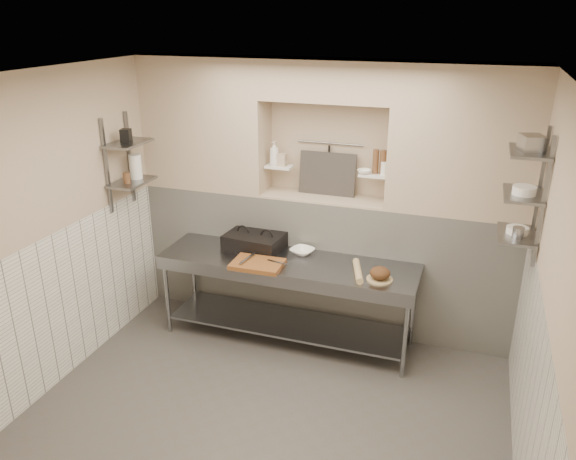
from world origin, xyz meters
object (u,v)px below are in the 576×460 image
at_px(mixing_bowl, 302,251).
at_px(jug_left, 136,167).
at_px(panini_press, 255,241).
at_px(bread_loaf, 380,273).
at_px(bottle_soap, 274,154).
at_px(rolling_pin, 358,271).
at_px(prep_table, 287,284).
at_px(bowl_alcove, 364,172).
at_px(cutting_board, 257,264).

bearing_deg(mixing_bowl, jug_left, -171.39).
height_order(panini_press, bread_loaf, panini_press).
distance_m(panini_press, bottle_soap, 0.93).
height_order(rolling_pin, bread_loaf, bread_loaf).
distance_m(prep_table, rolling_pin, 0.79).
bearing_deg(bottle_soap, mixing_bowl, -38.34).
relative_size(bread_loaf, bowl_alcove, 1.39).
height_order(prep_table, bottle_soap, bottle_soap).
relative_size(mixing_bowl, jug_left, 0.93).
height_order(rolling_pin, bowl_alcove, bowl_alcove).
height_order(panini_press, bottle_soap, bottle_soap).
relative_size(mixing_bowl, rolling_pin, 0.52).
bearing_deg(mixing_bowl, cutting_board, -127.06).
height_order(prep_table, rolling_pin, rolling_pin).
distance_m(bread_loaf, jug_left, 2.69).
height_order(bread_loaf, bottle_soap, bottle_soap).
xyz_separation_m(panini_press, bread_loaf, (1.37, -0.32, -0.01)).
height_order(panini_press, mixing_bowl, panini_press).
xyz_separation_m(panini_press, mixing_bowl, (0.51, 0.02, -0.05)).
distance_m(mixing_bowl, rolling_pin, 0.70).
xyz_separation_m(bottle_soap, jug_left, (-1.30, -0.59, -0.10)).
xyz_separation_m(prep_table, panini_press, (-0.42, 0.20, 0.34)).
xyz_separation_m(panini_press, bowl_alcove, (1.05, 0.34, 0.75)).
bearing_deg(jug_left, rolling_pin, -0.64).
xyz_separation_m(bowl_alcove, jug_left, (-2.25, -0.59, 0.00)).
xyz_separation_m(prep_table, bread_loaf, (0.95, -0.12, 0.33)).
xyz_separation_m(bread_loaf, bottle_soap, (-1.28, 0.67, 0.87)).
distance_m(cutting_board, mixing_bowl, 0.54).
bearing_deg(mixing_bowl, rolling_pin, -24.04).
bearing_deg(bread_loaf, mixing_bowl, 158.54).
bearing_deg(prep_table, jug_left, -178.44).
xyz_separation_m(prep_table, jug_left, (-1.63, -0.04, 1.10)).
relative_size(cutting_board, mixing_bowl, 2.12).
bearing_deg(jug_left, bowl_alcove, 14.57).
bearing_deg(panini_press, bread_loaf, -7.96).
height_order(cutting_board, rolling_pin, rolling_pin).
xyz_separation_m(prep_table, mixing_bowl, (0.09, 0.22, 0.29)).
bearing_deg(rolling_pin, bread_loaf, -13.31).
xyz_separation_m(mixing_bowl, bread_loaf, (0.86, -0.34, 0.04)).
distance_m(prep_table, cutting_board, 0.42).
bearing_deg(bowl_alcove, bread_loaf, -63.94).
bearing_deg(rolling_pin, jug_left, 179.36).
bearing_deg(mixing_bowl, bowl_alcove, 31.32).
relative_size(cutting_board, jug_left, 1.97).
distance_m(cutting_board, jug_left, 1.62).
relative_size(prep_table, cutting_board, 5.27).
bearing_deg(prep_table, panini_press, 154.78).
bearing_deg(mixing_bowl, bottle_soap, 141.66).
xyz_separation_m(mixing_bowl, bowl_alcove, (0.53, 0.33, 0.81)).
bearing_deg(rolling_pin, cutting_board, -171.65).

